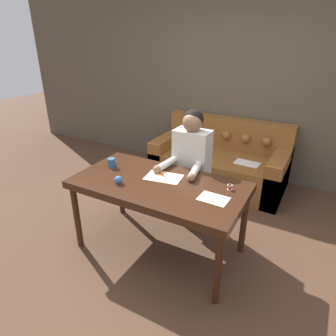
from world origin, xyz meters
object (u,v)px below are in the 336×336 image
object	(u,v)px
scissors	(162,175)
thread_spool	(230,187)
dining_table	(159,189)
couch	(220,162)
pin_cushion	(118,180)
mug	(112,163)
person	(191,170)

from	to	relation	value
scissors	thread_spool	xyz separation A→B (m)	(0.65, 0.04, 0.02)
dining_table	scissors	world-z (taller)	scissors
couch	thread_spool	xyz separation A→B (m)	(0.60, -1.51, 0.46)
pin_cushion	thread_spool	bearing A→B (deg)	22.28
dining_table	mug	distance (m)	0.60
dining_table	thread_spool	xyz separation A→B (m)	(0.61, 0.18, 0.09)
couch	person	distance (m)	1.17
mug	thread_spool	size ratio (longest dim) A/B	2.51
couch	pin_cushion	size ratio (longest dim) A/B	25.12
dining_table	pin_cushion	world-z (taller)	pin_cushion
couch	scissors	world-z (taller)	couch
person	scissors	xyz separation A→B (m)	(-0.10, -0.44, 0.10)
couch	dining_table	bearing A→B (deg)	-90.41
couch	mug	world-z (taller)	couch
scissors	thread_spool	size ratio (longest dim) A/B	4.41
pin_cushion	mug	bearing A→B (deg)	137.41
thread_spool	pin_cushion	size ratio (longest dim) A/B	0.63
dining_table	pin_cushion	distance (m)	0.38
dining_table	mug	size ratio (longest dim) A/B	13.98
scissors	person	bearing A→B (deg)	76.99
dining_table	scissors	bearing A→B (deg)	107.11
dining_table	thread_spool	distance (m)	0.64
person	pin_cushion	bearing A→B (deg)	-115.14
dining_table	scissors	size ratio (longest dim) A/B	7.96
dining_table	person	distance (m)	0.58
scissors	pin_cushion	size ratio (longest dim) A/B	2.77
thread_spool	scissors	bearing A→B (deg)	-176.61
person	scissors	bearing A→B (deg)	-103.01
dining_table	person	size ratio (longest dim) A/B	1.22
dining_table	person	bearing A→B (deg)	84.35
couch	person	xyz separation A→B (m)	(0.05, -1.11, 0.34)
dining_table	pin_cushion	xyz separation A→B (m)	(-0.31, -0.19, 0.10)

